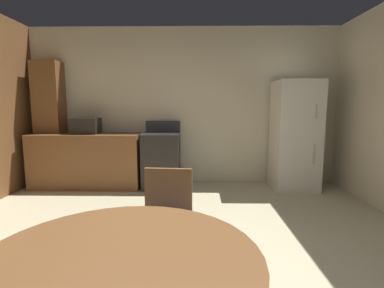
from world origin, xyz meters
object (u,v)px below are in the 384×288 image
(refrigerator, at_px, (295,136))
(chair_north, at_px, (167,219))
(microwave, at_px, (86,126))
(oven_range, at_px, (162,159))

(refrigerator, relative_size, chair_north, 2.02)
(refrigerator, xyz_separation_m, chair_north, (-1.83, -2.54, -0.38))
(microwave, xyz_separation_m, chair_north, (1.61, -2.59, -0.53))
(refrigerator, height_order, microwave, refrigerator)
(chair_north, bearing_deg, oven_range, -167.49)
(oven_range, distance_m, chair_north, 2.62)
(oven_range, bearing_deg, microwave, -179.84)
(refrigerator, xyz_separation_m, microwave, (-3.45, 0.05, 0.15))
(oven_range, xyz_separation_m, chair_north, (0.36, -2.60, 0.03))
(oven_range, relative_size, chair_north, 1.26)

